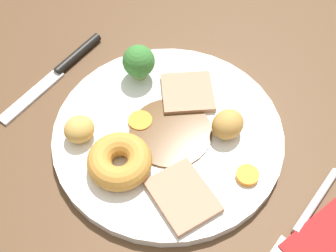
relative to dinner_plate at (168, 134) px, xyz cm
name	(u,v)px	position (x,y,z in cm)	size (l,w,h in cm)	color
dining_table	(139,151)	(2.32, 2.92, -2.50)	(120.00, 84.00, 3.60)	brown
dinner_plate	(168,134)	(0.00, 0.00, 0.00)	(27.86, 27.86, 1.40)	white
gravy_pool	(171,132)	(-0.40, 0.01, 0.85)	(9.99, 9.99, 0.30)	#563819
meat_slice_main	(183,196)	(-6.58, 6.10, 1.10)	(7.39, 5.80, 0.80)	tan
meat_slice_under	(188,93)	(1.39, -6.00, 1.10)	(6.43, 6.37, 0.80)	tan
yorkshire_pudding	(120,161)	(1.28, 7.28, 2.09)	(7.32, 7.32, 2.78)	#C68938
roast_potato_left	(79,129)	(7.82, 6.87, 2.17)	(3.64, 3.43, 2.94)	tan
roast_potato_right	(228,124)	(-5.74, -4.01, 2.39)	(4.04, 3.51, 3.37)	#BC8C42
carrot_coin_front	(140,121)	(3.51, 0.98, 0.93)	(2.94, 2.94, 0.45)	orange
carrot_coin_back	(247,175)	(-10.86, -0.30, 1.05)	(2.61, 2.61, 0.69)	orange
broccoli_floret	(139,62)	(8.28, -4.80, 3.41)	(4.18, 4.18, 4.90)	#8CB766
fork	(301,223)	(-18.28, 0.47, -0.31)	(2.13, 15.28, 0.90)	silver
knife	(62,69)	(18.28, -0.06, -0.25)	(1.93, 18.53, 1.20)	black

